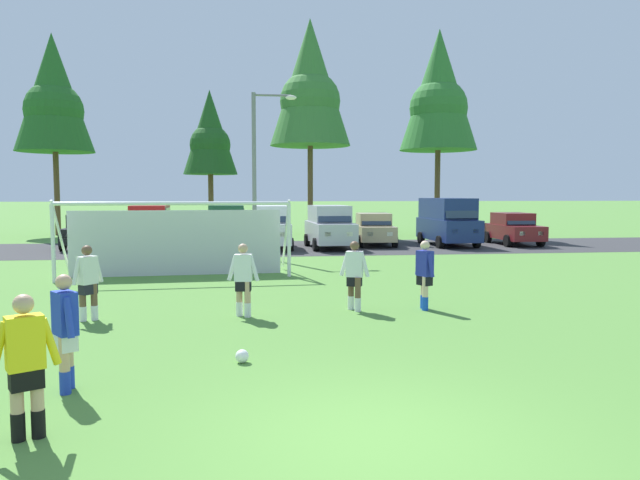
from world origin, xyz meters
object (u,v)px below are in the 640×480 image
Objects in this scene: soccer_ball at (242,356)px; player_striker_near at (425,275)px; parked_car_slot_far_right at (448,220)px; soccer_goal at (177,238)px; parked_car_slot_center at (270,226)px; player_midfield_center at (65,333)px; player_winger_right at (243,280)px; referee at (26,367)px; parked_car_slot_center_left at (226,225)px; parked_car_slot_end at (513,228)px; parked_car_slot_far_left at (88,231)px; player_winger_left at (354,276)px; parked_car_slot_right at (374,229)px; parked_car_slot_center_right at (330,226)px; street_lamp at (259,173)px; player_defender_far at (88,283)px; parked_car_slot_left at (150,226)px.

player_striker_near reaches higher than soccer_ball.
soccer_goal is at bearing -142.38° from parked_car_slot_far_right.
player_midfield_center is at bearing -100.06° from parked_car_slot_center.
referee is at bearing -110.80° from player_winger_right.
referee and player_winger_right have the same top height.
parked_car_slot_center_left reaches higher than parked_car_slot_end.
parked_car_slot_center reaches higher than parked_car_slot_far_left.
player_winger_left is at bearing 53.01° from referee.
parked_car_slot_far_left is (-5.63, 10.75, -0.42)m from soccer_goal.
parked_car_slot_end reaches higher than player_winger_left.
parked_car_slot_center_right is at bearing -153.25° from parked_car_slot_right.
parked_car_slot_far_right is (11.68, -0.93, 0.23)m from parked_car_slot_center_left.
parked_car_slot_right is at bearing 68.35° from player_winger_right.
parked_car_slot_end is (7.61, -0.52, 0.00)m from parked_car_slot_right.
soccer_goal is at bearing 135.24° from player_striker_near.
player_winger_left reaches higher than soccer_ball.
parked_car_slot_center is (1.27, 16.12, 0.29)m from player_winger_right.
parked_car_slot_center is at bearing 86.30° from soccer_ball.
parked_car_slot_center_right is at bearing 45.28° from street_lamp.
parked_car_slot_far_left is at bearing 104.55° from player_defender_far.
soccer_goal is at bearing -130.68° from parked_car_slot_right.
soccer_ball is at bearing -90.13° from player_winger_right.
parked_car_slot_center_right is 1.08× the size of parked_car_slot_right.
player_midfield_center is 1.00× the size of player_winger_left.
soccer_ball is 19.99m from parked_car_slot_center_right.
player_defender_far is at bearing -99.38° from soccer_goal.
parked_car_slot_right is at bearing 71.78° from soccer_ball.
player_winger_right is 0.23× the size of street_lamp.
player_winger_right is 12.59m from street_lamp.
referee is 6.64m from player_winger_right.
parked_car_slot_far_right reaches higher than player_midfield_center.
player_midfield_center is 25.02m from parked_car_slot_far_right.
player_midfield_center is 0.38× the size of parked_car_slot_far_left.
soccer_ball is 4.93m from player_defender_far.
parked_car_slot_right reaches higher than player_winger_right.
player_striker_near is at bearing 36.20° from player_midfield_center.
player_defender_far is 0.34× the size of parked_car_slot_far_right.
soccer_ball is at bearing -69.54° from parked_car_slot_far_left.
soccer_ball is 0.13× the size of player_winger_left.
parked_car_slot_center_left is (1.41, 23.81, 0.29)m from referee.
parked_car_slot_far_right is (3.89, -0.56, 0.47)m from parked_car_slot_right.
parked_car_slot_center_left is (1.27, 10.91, -0.18)m from soccer_goal.
parked_car_slot_far_left is at bearing 121.42° from player_winger_left.
street_lamp is (0.63, 15.83, 3.55)m from soccer_ball.
parked_car_slot_far_left is at bearing 171.78° from parked_car_slot_center.
parked_car_slot_center_left is 1.08× the size of parked_car_slot_right.
street_lamp is at bearing 79.79° from player_midfield_center.
player_striker_near is 19.52m from parked_car_slot_left.
parked_car_slot_end is (10.19, 16.44, 0.05)m from player_striker_near.
street_lamp is (-1.96, 11.90, 2.84)m from player_winger_left.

